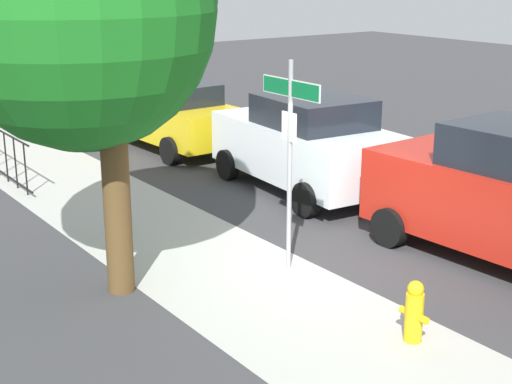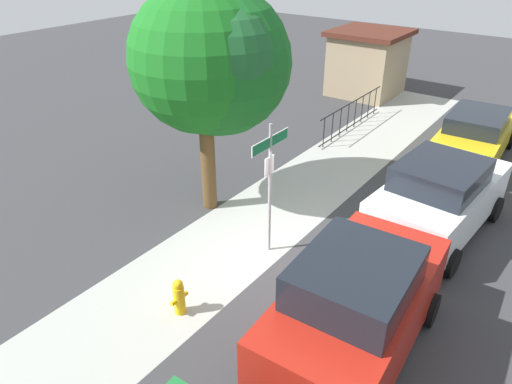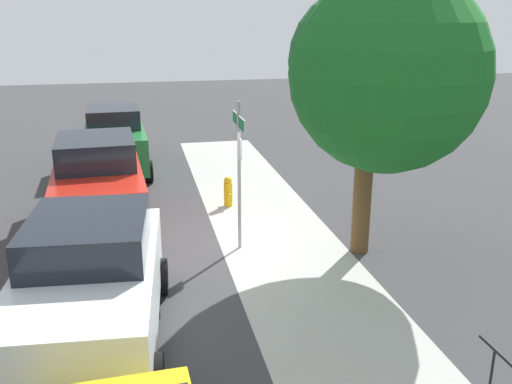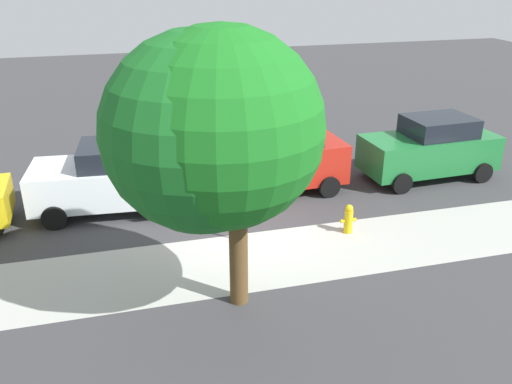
{
  "view_description": "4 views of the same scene",
  "coord_description": "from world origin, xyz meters",
  "px_view_note": "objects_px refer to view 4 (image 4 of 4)",
  "views": [
    {
      "loc": [
        -8.14,
        6.94,
        4.36
      ],
      "look_at": [
        0.47,
        0.8,
        1.19
      ],
      "focal_mm": 53.28,
      "sensor_mm": 36.0,
      "label": 1
    },
    {
      "loc": [
        -7.18,
        -4.67,
        6.5
      ],
      "look_at": [
        0.42,
        0.94,
        1.24
      ],
      "focal_mm": 33.16,
      "sensor_mm": 36.0,
      "label": 2
    },
    {
      "loc": [
        11.04,
        -1.57,
        4.77
      ],
      "look_at": [
        0.13,
        0.76,
        1.19
      ],
      "focal_mm": 39.62,
      "sensor_mm": 36.0,
      "label": 3
    },
    {
      "loc": [
        2.92,
        11.8,
        6.5
      ],
      "look_at": [
        -0.14,
        0.3,
        1.27
      ],
      "focal_mm": 37.49,
      "sensor_mm": 36.0,
      "label": 4
    }
  ],
  "objects_px": {
    "car_white": "(113,177)",
    "fire_hydrant": "(348,219)",
    "shade_tree": "(212,128)",
    "car_green": "(430,148)",
    "car_red": "(275,158)",
    "street_sign": "(243,164)"
  },
  "relations": [
    {
      "from": "car_red",
      "to": "fire_hydrant",
      "type": "height_order",
      "value": "car_red"
    },
    {
      "from": "street_sign",
      "to": "shade_tree",
      "type": "xyz_separation_m",
      "value": [
        1.15,
        2.49,
        1.69
      ]
    },
    {
      "from": "street_sign",
      "to": "shade_tree",
      "type": "height_order",
      "value": "shade_tree"
    },
    {
      "from": "shade_tree",
      "to": "car_green",
      "type": "xyz_separation_m",
      "value": [
        -7.87,
        -5.15,
        -2.78
      ]
    },
    {
      "from": "shade_tree",
      "to": "car_red",
      "type": "relative_size",
      "value": 1.3
    },
    {
      "from": "street_sign",
      "to": "car_green",
      "type": "bearing_deg",
      "value": -158.38
    },
    {
      "from": "shade_tree",
      "to": "car_green",
      "type": "relative_size",
      "value": 1.29
    },
    {
      "from": "car_red",
      "to": "car_white",
      "type": "height_order",
      "value": "car_red"
    },
    {
      "from": "car_green",
      "to": "fire_hydrant",
      "type": "distance_m",
      "value": 4.98
    },
    {
      "from": "car_red",
      "to": "fire_hydrant",
      "type": "distance_m",
      "value": 3.34
    },
    {
      "from": "car_green",
      "to": "car_red",
      "type": "distance_m",
      "value": 5.08
    },
    {
      "from": "car_red",
      "to": "car_white",
      "type": "distance_m",
      "value": 4.68
    },
    {
      "from": "car_white",
      "to": "fire_hydrant",
      "type": "distance_m",
      "value": 6.49
    },
    {
      "from": "car_white",
      "to": "fire_hydrant",
      "type": "height_order",
      "value": "car_white"
    },
    {
      "from": "car_red",
      "to": "fire_hydrant",
      "type": "bearing_deg",
      "value": 105.74
    },
    {
      "from": "car_green",
      "to": "car_white",
      "type": "distance_m",
      "value": 9.75
    },
    {
      "from": "shade_tree",
      "to": "fire_hydrant",
      "type": "bearing_deg",
      "value": -149.28
    },
    {
      "from": "car_green",
      "to": "fire_hydrant",
      "type": "bearing_deg",
      "value": 32.9
    },
    {
      "from": "street_sign",
      "to": "car_green",
      "type": "height_order",
      "value": "street_sign"
    },
    {
      "from": "car_white",
      "to": "car_green",
      "type": "bearing_deg",
      "value": -176.23
    },
    {
      "from": "street_sign",
      "to": "shade_tree",
      "type": "distance_m",
      "value": 3.22
    },
    {
      "from": "car_green",
      "to": "fire_hydrant",
      "type": "relative_size",
      "value": 5.54
    }
  ]
}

